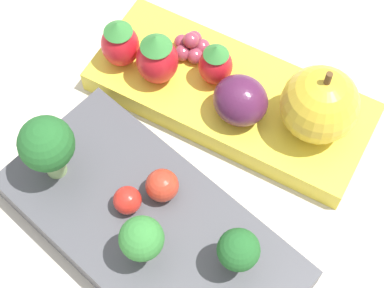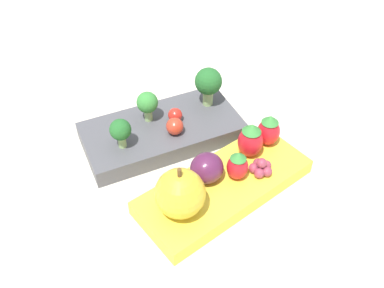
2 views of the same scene
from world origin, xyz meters
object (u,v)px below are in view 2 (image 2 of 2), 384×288
at_px(plum, 207,168).
at_px(cherry_tomato_1, 175,115).
at_px(grape_cluster, 261,167).
at_px(broccoli_floret_0, 120,131).
at_px(broccoli_floret_1, 208,83).
at_px(cherry_tomato_0, 175,126).
at_px(strawberry_0, 269,130).
at_px(strawberry_2, 251,140).
at_px(strawberry_1, 237,165).
at_px(apple, 180,193).
at_px(bento_box_savoury, 162,132).
at_px(bento_box_fruit, 226,186).
at_px(broccoli_floret_2, 147,103).

bearing_deg(plum, cherry_tomato_1, 77.75).
bearing_deg(grape_cluster, broccoli_floret_0, 132.97).
distance_m(broccoli_floret_1, cherry_tomato_0, 0.09).
distance_m(strawberry_0, strawberry_2, 0.03).
bearing_deg(strawberry_0, cherry_tomato_1, 128.45).
bearing_deg(strawberry_1, cherry_tomato_0, 102.42).
bearing_deg(plum, apple, -156.72).
height_order(strawberry_0, plum, strawberry_0).
xyz_separation_m(bento_box_savoury, cherry_tomato_1, (0.02, -0.00, 0.02)).
height_order(cherry_tomato_0, grape_cluster, cherry_tomato_0).
xyz_separation_m(bento_box_fruit, strawberry_1, (0.01, -0.00, 0.03)).
bearing_deg(broccoli_floret_0, plum, -59.70).
distance_m(broccoli_floret_1, strawberry_2, 0.12).
distance_m(cherry_tomato_1, strawberry_1, 0.13).
bearing_deg(broccoli_floret_1, broccoli_floret_2, 169.40).
bearing_deg(grape_cluster, strawberry_1, 160.00).
distance_m(bento_box_savoury, cherry_tomato_1, 0.03).
bearing_deg(strawberry_0, bento_box_fruit, -164.55).
bearing_deg(broccoli_floret_2, strawberry_1, -75.45).
relative_size(cherry_tomato_0, cherry_tomato_1, 1.18).
xyz_separation_m(broccoli_floret_1, plum, (-0.09, -0.12, -0.02)).
height_order(broccoli_floret_0, broccoli_floret_2, broccoli_floret_2).
bearing_deg(broccoli_floret_2, plum, -87.45).
height_order(bento_box_fruit, broccoli_floret_0, broccoli_floret_0).
bearing_deg(cherry_tomato_1, cherry_tomato_0, -123.05).
distance_m(bento_box_savoury, broccoli_floret_2, 0.05).
bearing_deg(bento_box_fruit, strawberry_2, 21.62).
bearing_deg(cherry_tomato_0, bento_box_fruit, -85.01).
distance_m(broccoli_floret_1, apple, 0.20).
relative_size(broccoli_floret_0, cherry_tomato_1, 2.14).
relative_size(broccoli_floret_0, broccoli_floret_2, 0.95).
distance_m(strawberry_0, strawberry_1, 0.08).
bearing_deg(broccoli_floret_2, cherry_tomato_0, -70.55).
bearing_deg(cherry_tomato_0, broccoli_floret_1, 20.45).
xyz_separation_m(cherry_tomato_1, apple, (-0.08, -0.14, 0.01)).
bearing_deg(bento_box_fruit, cherry_tomato_1, 87.69).
relative_size(plum, grape_cluster, 1.41).
height_order(strawberry_0, strawberry_1, strawberry_0).
bearing_deg(broccoli_floret_2, broccoli_floret_1, -10.60).
distance_m(cherry_tomato_1, apple, 0.16).
bearing_deg(apple, strawberry_1, 3.32).
bearing_deg(cherry_tomato_1, grape_cluster, -74.34).
distance_m(bento_box_fruit, strawberry_1, 0.03).
relative_size(cherry_tomato_1, strawberry_0, 0.43).
bearing_deg(broccoli_floret_0, cherry_tomato_1, 3.71).
distance_m(broccoli_floret_2, apple, 0.17).
height_order(bento_box_savoury, bento_box_fruit, bento_box_savoury).
bearing_deg(broccoli_floret_0, grape_cluster, -47.03).
relative_size(bento_box_fruit, cherry_tomato_0, 9.74).
relative_size(bento_box_fruit, broccoli_floret_0, 5.39).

